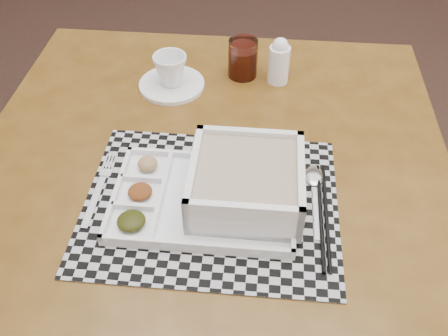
{
  "coord_description": "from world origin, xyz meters",
  "views": [
    {
      "loc": [
        0.03,
        -1.4,
        1.36
      ],
      "look_at": [
        -0.07,
        -0.77,
        0.74
      ],
      "focal_mm": 40.0,
      "sensor_mm": 36.0,
      "label": 1
    }
  ],
  "objects_px": {
    "cup": "(171,70)",
    "creamer_bottle": "(279,61)",
    "serving_tray": "(234,188)",
    "juice_glass": "(243,60)",
    "dining_table": "(211,183)"
  },
  "relations": [
    {
      "from": "juice_glass",
      "to": "dining_table",
      "type": "bearing_deg",
      "value": -95.21
    },
    {
      "from": "dining_table",
      "to": "juice_glass",
      "type": "xyz_separation_m",
      "value": [
        0.03,
        0.29,
        0.11
      ]
    },
    {
      "from": "cup",
      "to": "creamer_bottle",
      "type": "bearing_deg",
      "value": 26.42
    },
    {
      "from": "serving_tray",
      "to": "dining_table",
      "type": "bearing_deg",
      "value": 119.27
    },
    {
      "from": "serving_tray",
      "to": "cup",
      "type": "bearing_deg",
      "value": 119.68
    },
    {
      "from": "juice_glass",
      "to": "creamer_bottle",
      "type": "bearing_deg",
      "value": -8.77
    },
    {
      "from": "serving_tray",
      "to": "juice_glass",
      "type": "xyz_separation_m",
      "value": [
        -0.03,
        0.4,
        0.0
      ]
    },
    {
      "from": "cup",
      "to": "creamer_bottle",
      "type": "xyz_separation_m",
      "value": [
        0.24,
        0.06,
        0.01
      ]
    },
    {
      "from": "dining_table",
      "to": "cup",
      "type": "bearing_deg",
      "value": 119.87
    },
    {
      "from": "juice_glass",
      "to": "creamer_bottle",
      "type": "relative_size",
      "value": 0.81
    },
    {
      "from": "serving_tray",
      "to": "creamer_bottle",
      "type": "xyz_separation_m",
      "value": [
        0.05,
        0.39,
        0.02
      ]
    },
    {
      "from": "juice_glass",
      "to": "cup",
      "type": "bearing_deg",
      "value": -155.2
    },
    {
      "from": "dining_table",
      "to": "serving_tray",
      "type": "bearing_deg",
      "value": -60.73
    },
    {
      "from": "serving_tray",
      "to": "cup",
      "type": "distance_m",
      "value": 0.38
    },
    {
      "from": "serving_tray",
      "to": "cup",
      "type": "height_order",
      "value": "serving_tray"
    }
  ]
}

